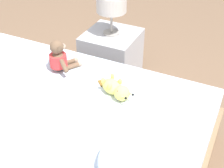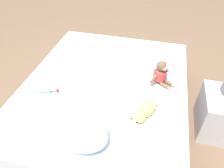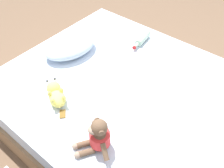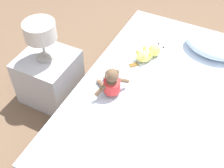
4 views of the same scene
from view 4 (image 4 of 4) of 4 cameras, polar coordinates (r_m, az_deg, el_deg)
ground_plane at (r=2.52m, az=12.10°, el=-9.68°), size 16.00×16.00×0.00m
bed at (r=2.36m, az=12.87°, el=-6.79°), size 1.60×1.94×0.42m
pillow at (r=2.63m, az=18.49°, el=7.05°), size 0.52×0.41×0.13m
plush_monkey at (r=2.12m, az=-0.15°, el=0.12°), size 0.25×0.26×0.24m
plush_yellow_creature at (r=2.46m, az=6.99°, el=5.80°), size 0.21×0.31×0.10m
nightstand at (r=2.66m, az=-11.77°, el=1.32°), size 0.44×0.44×0.44m
bedside_lamp at (r=2.35m, az=-13.50°, el=9.60°), size 0.25×0.25×0.34m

